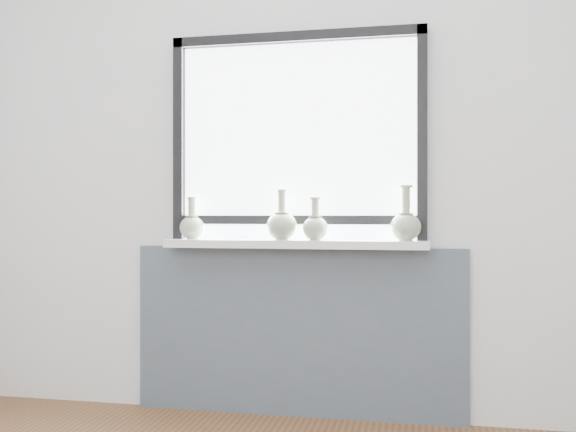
% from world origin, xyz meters
% --- Properties ---
extents(back_wall, '(3.60, 0.02, 2.60)m').
position_xyz_m(back_wall, '(0.00, 1.81, 1.30)').
color(back_wall, silver).
rests_on(back_wall, ground).
extents(apron_panel, '(1.70, 0.03, 0.86)m').
position_xyz_m(apron_panel, '(0.00, 1.78, 0.43)').
color(apron_panel, '#495262').
rests_on(apron_panel, ground).
extents(windowsill, '(1.32, 0.18, 0.04)m').
position_xyz_m(windowsill, '(0.00, 1.71, 0.88)').
color(windowsill, white).
rests_on(windowsill, apron_panel).
extents(window, '(1.30, 0.06, 1.05)m').
position_xyz_m(window, '(0.00, 1.77, 1.44)').
color(window, black).
rests_on(window, windowsill).
extents(vase_a, '(0.13, 0.13, 0.22)m').
position_xyz_m(vase_a, '(-0.54, 1.71, 0.97)').
color(vase_a, '#9DB18D').
rests_on(vase_a, windowsill).
extents(vase_b, '(0.15, 0.15, 0.25)m').
position_xyz_m(vase_b, '(-0.06, 1.69, 0.98)').
color(vase_b, '#9DB18D').
rests_on(vase_b, windowsill).
extents(vase_c, '(0.13, 0.13, 0.21)m').
position_xyz_m(vase_c, '(0.11, 1.69, 0.97)').
color(vase_c, '#9DB18D').
rests_on(vase_c, windowsill).
extents(vase_d, '(0.15, 0.15, 0.27)m').
position_xyz_m(vase_d, '(0.55, 1.69, 0.98)').
color(vase_d, '#9DB18D').
rests_on(vase_d, windowsill).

